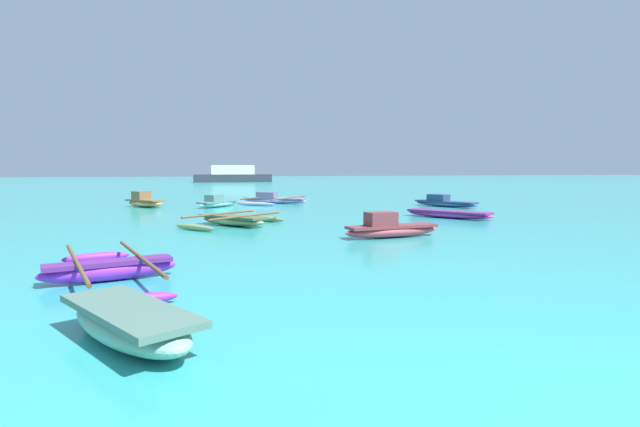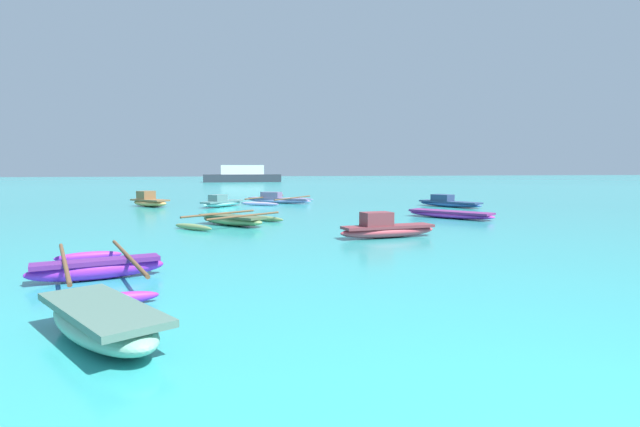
{
  "view_description": "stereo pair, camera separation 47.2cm",
  "coord_description": "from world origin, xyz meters",
  "px_view_note": "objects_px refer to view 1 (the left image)",
  "views": [
    {
      "loc": [
        -3.2,
        -1.15,
        1.96
      ],
      "look_at": [
        1.3,
        17.11,
        0.25
      ],
      "focal_mm": 28.0,
      "sensor_mm": 36.0,
      "label": 1
    },
    {
      "loc": [
        -2.74,
        -1.26,
        1.96
      ],
      "look_at": [
        1.3,
        17.11,
        0.25
      ],
      "focal_mm": 28.0,
      "sensor_mm": 36.0,
      "label": 2
    }
  ],
  "objects_px": {
    "moored_boat_3": "(390,228)",
    "moored_boat_5": "(274,199)",
    "moored_boat_6": "(110,270)",
    "distant_ferry": "(233,175)",
    "moored_boat_2": "(233,220)",
    "moored_boat_4": "(145,201)",
    "moored_boat_8": "(449,214)",
    "moored_boat_0": "(130,322)",
    "moored_boat_1": "(444,202)",
    "moored_boat_7": "(218,202)"
  },
  "relations": [
    {
      "from": "moored_boat_3",
      "to": "moored_boat_5",
      "type": "bearing_deg",
      "value": 85.72
    },
    {
      "from": "moored_boat_6",
      "to": "distant_ferry",
      "type": "distance_m",
      "value": 62.44
    },
    {
      "from": "moored_boat_2",
      "to": "moored_boat_4",
      "type": "bearing_deg",
      "value": 161.41
    },
    {
      "from": "moored_boat_5",
      "to": "moored_boat_8",
      "type": "xyz_separation_m",
      "value": [
        5.49,
        -9.99,
        -0.04
      ]
    },
    {
      "from": "distant_ferry",
      "to": "moored_boat_6",
      "type": "bearing_deg",
      "value": -95.9
    },
    {
      "from": "moored_boat_0",
      "to": "distant_ferry",
      "type": "relative_size",
      "value": 0.23
    },
    {
      "from": "moored_boat_5",
      "to": "moored_boat_0",
      "type": "bearing_deg",
      "value": -65.87
    },
    {
      "from": "moored_boat_5",
      "to": "distant_ferry",
      "type": "height_order",
      "value": "distant_ferry"
    },
    {
      "from": "moored_boat_1",
      "to": "moored_boat_2",
      "type": "bearing_deg",
      "value": -90.41
    },
    {
      "from": "moored_boat_7",
      "to": "distant_ferry",
      "type": "xyz_separation_m",
      "value": [
        3.89,
        45.54,
        0.74
      ]
    },
    {
      "from": "moored_boat_0",
      "to": "moored_boat_5",
      "type": "height_order",
      "value": "moored_boat_5"
    },
    {
      "from": "moored_boat_2",
      "to": "moored_boat_8",
      "type": "distance_m",
      "value": 8.53
    },
    {
      "from": "moored_boat_0",
      "to": "distant_ferry",
      "type": "bearing_deg",
      "value": 144.59
    },
    {
      "from": "moored_boat_1",
      "to": "moored_boat_8",
      "type": "distance_m",
      "value": 5.96
    },
    {
      "from": "moored_boat_2",
      "to": "moored_boat_6",
      "type": "distance_m",
      "value": 8.42
    },
    {
      "from": "moored_boat_6",
      "to": "moored_boat_0",
      "type": "bearing_deg",
      "value": -94.05
    },
    {
      "from": "moored_boat_4",
      "to": "moored_boat_5",
      "type": "xyz_separation_m",
      "value": [
        6.78,
        1.24,
        -0.08
      ]
    },
    {
      "from": "moored_boat_3",
      "to": "moored_boat_6",
      "type": "distance_m",
      "value": 7.89
    },
    {
      "from": "moored_boat_5",
      "to": "moored_boat_6",
      "type": "distance_m",
      "value": 19.47
    },
    {
      "from": "moored_boat_0",
      "to": "moored_boat_2",
      "type": "height_order",
      "value": "moored_boat_0"
    },
    {
      "from": "moored_boat_8",
      "to": "moored_boat_5",
      "type": "bearing_deg",
      "value": 173.52
    },
    {
      "from": "moored_boat_3",
      "to": "moored_boat_0",
      "type": "bearing_deg",
      "value": -138.26
    },
    {
      "from": "moored_boat_6",
      "to": "moored_boat_8",
      "type": "xyz_separation_m",
      "value": [
        11.19,
        8.63,
        -0.03
      ]
    },
    {
      "from": "moored_boat_0",
      "to": "moored_boat_1",
      "type": "height_order",
      "value": "moored_boat_1"
    },
    {
      "from": "moored_boat_4",
      "to": "moored_boat_6",
      "type": "relative_size",
      "value": 0.51
    },
    {
      "from": "moored_boat_2",
      "to": "moored_boat_3",
      "type": "xyz_separation_m",
      "value": [
        4.14,
        -4.02,
        0.07
      ]
    },
    {
      "from": "moored_boat_3",
      "to": "distant_ferry",
      "type": "xyz_separation_m",
      "value": [
        -0.4,
        58.15,
        0.71
      ]
    },
    {
      "from": "moored_boat_0",
      "to": "moored_boat_8",
      "type": "height_order",
      "value": "moored_boat_0"
    },
    {
      "from": "moored_boat_0",
      "to": "moored_boat_7",
      "type": "bearing_deg",
      "value": 144.44
    },
    {
      "from": "moored_boat_0",
      "to": "distant_ferry",
      "type": "height_order",
      "value": "distant_ferry"
    },
    {
      "from": "moored_boat_3",
      "to": "moored_boat_4",
      "type": "xyz_separation_m",
      "value": [
        -7.91,
        13.42,
        0.02
      ]
    },
    {
      "from": "moored_boat_0",
      "to": "distant_ferry",
      "type": "distance_m",
      "value": 65.74
    },
    {
      "from": "moored_boat_0",
      "to": "moored_boat_7",
      "type": "xyz_separation_m",
      "value": [
        1.78,
        19.96,
        -0.01
      ]
    },
    {
      "from": "moored_boat_5",
      "to": "moored_boat_6",
      "type": "xyz_separation_m",
      "value": [
        -5.7,
        -18.62,
        -0.01
      ]
    },
    {
      "from": "moored_boat_4",
      "to": "distant_ferry",
      "type": "distance_m",
      "value": 45.36
    },
    {
      "from": "moored_boat_5",
      "to": "moored_boat_2",
      "type": "bearing_deg",
      "value": -69.01
    },
    {
      "from": "moored_boat_1",
      "to": "moored_boat_8",
      "type": "height_order",
      "value": "moored_boat_1"
    },
    {
      "from": "moored_boat_2",
      "to": "moored_boat_5",
      "type": "bearing_deg",
      "value": 123.74
    },
    {
      "from": "moored_boat_6",
      "to": "moored_boat_2",
      "type": "bearing_deg",
      "value": 54.9
    },
    {
      "from": "moored_boat_0",
      "to": "moored_boat_7",
      "type": "height_order",
      "value": "moored_boat_7"
    },
    {
      "from": "moored_boat_6",
      "to": "moored_boat_7",
      "type": "bearing_deg",
      "value": 64.81
    },
    {
      "from": "moored_boat_0",
      "to": "moored_boat_6",
      "type": "xyz_separation_m",
      "value": [
        -0.75,
        3.39,
        -0.04
      ]
    },
    {
      "from": "moored_boat_1",
      "to": "moored_boat_4",
      "type": "distance_m",
      "value": 15.29
    },
    {
      "from": "moored_boat_5",
      "to": "moored_boat_8",
      "type": "height_order",
      "value": "moored_boat_5"
    },
    {
      "from": "moored_boat_2",
      "to": "moored_boat_5",
      "type": "distance_m",
      "value": 11.06
    },
    {
      "from": "moored_boat_1",
      "to": "moored_boat_8",
      "type": "relative_size",
      "value": 1.03
    },
    {
      "from": "moored_boat_7",
      "to": "distant_ferry",
      "type": "distance_m",
      "value": 45.71
    },
    {
      "from": "moored_boat_1",
      "to": "distant_ferry",
      "type": "xyz_separation_m",
      "value": [
        -7.39,
        48.13,
        0.75
      ]
    },
    {
      "from": "moored_boat_4",
      "to": "moored_boat_5",
      "type": "bearing_deg",
      "value": 56.58
    },
    {
      "from": "moored_boat_0",
      "to": "moored_boat_8",
      "type": "relative_size",
      "value": 0.72
    }
  ]
}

